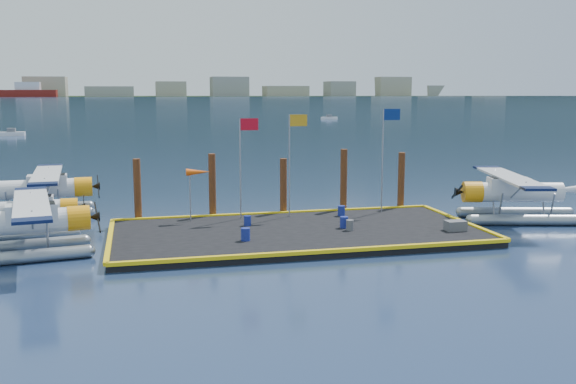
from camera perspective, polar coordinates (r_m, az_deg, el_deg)
The scene contains 23 objects.
ground at distance 35.63m, azimuth 0.78°, elevation -4.00°, with size 4000.00×4000.00×0.00m, color #182C49.
dock at distance 35.59m, azimuth 0.78°, elevation -3.69°, with size 20.00×10.00×0.40m, color black.
dock_bumpers at distance 35.52m, azimuth 0.78°, elevation -3.23°, with size 20.25×10.25×0.18m, color yellow, non-canonical shape.
far_backdrop at distance 1788.51m, azimuth -5.56°, elevation 9.00°, with size 3050.00×2050.00×810.00m.
seaplane_a at distance 33.48m, azimuth -22.47°, elevation -2.78°, with size 9.33×10.24×3.62m.
seaplane_b at distance 38.28m, azimuth -22.12°, elevation -1.69°, with size 7.94×8.76×3.11m.
seaplane_c at distance 44.03m, azimuth -21.13°, elevation 0.04°, with size 9.51×10.49×3.72m.
seaplane_d at distance 41.92m, azimuth 19.57°, elevation -0.26°, with size 9.85×10.64×3.78m.
drum_1 at distance 36.09m, azimuth 5.00°, elevation -2.70°, with size 0.45×0.45×0.64m, color navy.
drum_2 at distance 35.48m, azimuth 5.52°, elevation -2.95°, with size 0.41×0.41×0.58m, color #55555A.
drum_3 at distance 32.99m, azimuth -3.80°, elevation -3.78°, with size 0.47×0.47×0.66m, color navy.
drum_4 at distance 39.54m, azimuth 4.77°, elevation -1.67°, with size 0.44×0.44×0.63m, color navy.
drum_5 at distance 36.63m, azimuth -3.62°, elevation -2.56°, with size 0.41×0.41×0.58m, color navy.
crate at distance 36.47m, azimuth 14.66°, elevation -2.91°, with size 1.10×0.73×0.55m, color #55555A.
flagpole_red at distance 38.14m, azimuth -3.97°, elevation 3.53°, with size 1.14×0.08×6.00m.
flagpole_yellow at distance 38.73m, azimuth 0.42°, elevation 3.81°, with size 1.14×0.08×6.20m.
flagpole_blue at distance 40.57m, azimuth 8.68°, elevation 4.19°, with size 1.14×0.08×6.50m.
windsock at distance 37.92m, azimuth -8.02°, elevation 1.66°, with size 1.40×0.44×3.12m.
piling_0 at distance 39.51m, azimuth -13.23°, elevation 0.00°, with size 0.44×0.44×4.00m, color #432413.
piling_1 at distance 39.75m, azimuth -6.74°, elevation 0.38°, with size 0.44×0.44×4.20m, color #432413.
piling_2 at distance 40.55m, azimuth -0.41°, elevation 0.33°, with size 0.44×0.44×3.80m, color #432413.
piling_3 at distance 41.59m, azimuth 4.97°, elevation 0.86°, with size 0.44×0.44×4.30m, color #432413.
piling_4 at distance 43.03m, azimuth 10.02°, elevation 0.83°, with size 0.44×0.44×4.00m, color #432413.
Camera 1 is at (-8.56, -33.65, 8.01)m, focal length 40.00 mm.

